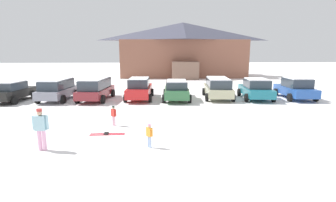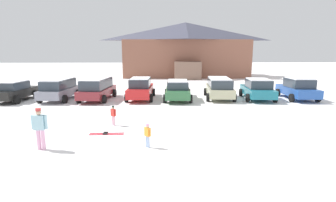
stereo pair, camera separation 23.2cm
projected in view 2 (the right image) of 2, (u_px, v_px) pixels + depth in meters
The scene contains 14 objects.
ground at pixel (147, 173), 8.36m from camera, with size 160.00×160.00×0.00m, color white.
ski_lodge at pixel (185, 49), 39.99m from camera, with size 18.95×10.77×8.05m.
parked_black_sedan at pixel (14, 91), 20.31m from camera, with size 2.47×4.20×1.56m.
parked_grey_wagon at pixel (59, 89), 20.67m from camera, with size 2.37×4.42×1.68m.
parked_maroon_van at pixel (97, 88), 20.75m from camera, with size 2.51×4.78×1.72m.
parked_red_sedan at pixel (141, 88), 21.09m from camera, with size 2.27×4.73×1.73m.
parked_green_coupe at pixel (178, 90), 20.89m from camera, with size 2.42×4.87×1.56m.
parked_beige_suv at pixel (219, 87), 21.35m from camera, with size 2.59×4.78×1.69m.
parked_teal_hatchback at pixel (258, 89), 21.01m from camera, with size 2.61×4.53×1.66m.
parked_blue_hatchback at pixel (298, 88), 21.07m from camera, with size 2.38×4.34×1.73m.
skier_child_in_red_jacket at pixel (113, 114), 13.59m from camera, with size 0.31×0.28×1.05m.
skier_adult_in_blue_parka at pixel (40, 126), 10.20m from camera, with size 0.62×0.24×1.67m.
skier_child_in_orange_jacket at pixel (148, 134), 10.47m from camera, with size 0.28×0.28×0.99m.
pair_of_skis at pixel (106, 134), 12.27m from camera, with size 1.61×0.32×0.08m.
Camera 2 is at (0.39, -7.80, 3.84)m, focal length 28.00 mm.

